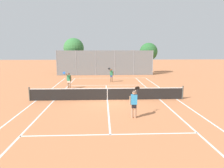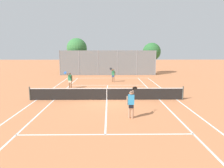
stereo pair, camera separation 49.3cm
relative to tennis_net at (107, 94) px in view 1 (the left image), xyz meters
name	(u,v)px [view 1 (the left image)]	position (x,y,z in m)	size (l,w,h in m)	color
ground_plane	(107,100)	(0.00, 0.00, -0.51)	(120.00, 120.00, 0.00)	#CC7A4C
court_line_markings	(107,100)	(0.00, 0.00, -0.51)	(11.10, 23.90, 0.01)	white
tennis_net	(107,94)	(0.00, 0.00, 0.00)	(12.00, 0.10, 1.07)	#474C47
player_near_side	(134,102)	(1.43, -4.18, 0.42)	(0.67, 0.73, 1.77)	tan
player_far_left	(69,80)	(-3.74, 4.63, 0.42)	(0.76, 0.72, 1.77)	#936B4C
player_far_right	(111,74)	(0.66, 8.59, 0.42)	(0.68, 0.73, 1.77)	#936B4C
loose_tennis_ball_0	(107,87)	(0.10, 5.48, -0.48)	(0.07, 0.07, 0.07)	#D1DB33
loose_tennis_ball_1	(125,80)	(2.40, 9.76, -0.48)	(0.07, 0.07, 0.07)	#D1DB33
loose_tennis_ball_2	(76,90)	(-2.89, 3.73, -0.48)	(0.07, 0.07, 0.07)	#D1DB33
back_fence	(105,63)	(0.00, 15.00, 1.36)	(14.55, 0.08, 3.73)	gray
tree_behind_left	(74,49)	(-4.92, 17.22, 3.46)	(3.19, 3.19, 5.64)	brown
tree_behind_right	(148,52)	(6.94, 17.14, 2.90)	(2.86, 2.86, 4.92)	brown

